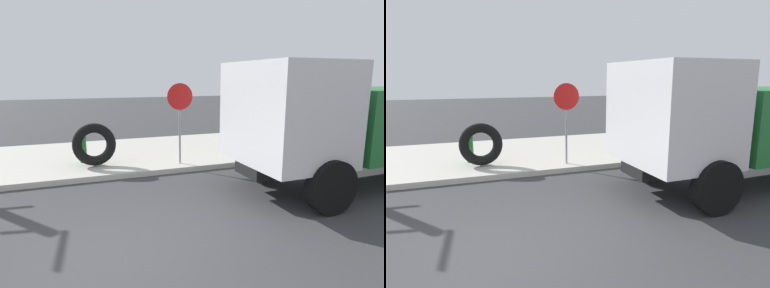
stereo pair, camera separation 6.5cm
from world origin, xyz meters
The scene contains 6 objects.
ground_plane centered at (0.00, 0.00, 0.00)m, with size 80.00×80.00×0.00m, color #38383A.
sidewalk_curb centered at (0.00, 6.50, 0.07)m, with size 36.00×5.00×0.15m, color #BCB7AD.
fire_hydrant centered at (-0.16, 5.61, 0.61)m, with size 0.24×0.54×0.86m.
loose_tire centered at (0.14, 5.10, 0.78)m, with size 1.22×1.22×0.28m, color black.
stop_sign centered at (2.53, 4.46, 1.79)m, with size 0.76×0.08×2.36m.
dump_truck_green centered at (6.35, 1.61, 1.61)m, with size 7.07×2.97×3.00m.
Camera 1 is at (-0.41, -4.50, 2.67)m, focal length 30.59 mm.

